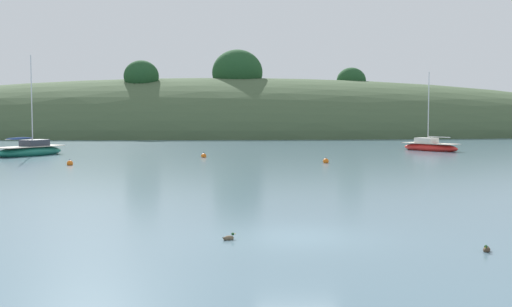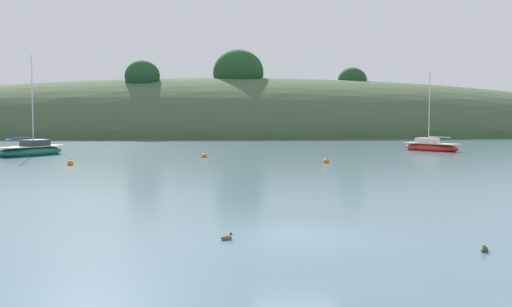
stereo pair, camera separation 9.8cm
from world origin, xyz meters
The scene contains 9 objects.
ground_plane centered at (0.00, 0.00, 0.00)m, with size 400.00×400.00×0.00m, color slate.
far_shoreline_hill centered at (0.01, 86.03, 0.07)m, with size 150.00×36.00×23.85m.
sailboat_orange_cutter centered at (18.73, 41.90, 0.38)m, with size 5.18×6.30×8.03m.
sailboat_yellow_far centered at (-18.78, 37.14, 0.42)m, with size 5.64×6.98×9.03m.
mooring_buoy_inner centered at (-12.87, 26.48, 0.12)m, with size 0.44×0.44×0.54m.
mooring_buoy_outer centered at (5.68, 27.33, 0.12)m, with size 0.44×0.44×0.54m.
mooring_buoy_channel centered at (-3.52, 33.76, 0.12)m, with size 0.44×0.44×0.54m.
duck_lone_right centered at (4.73, -2.26, 0.05)m, with size 0.34×0.40×0.24m.
duck_trailing centered at (-2.09, -0.29, 0.05)m, with size 0.40×0.33×0.24m.
Camera 1 is at (-2.43, -18.03, 3.66)m, focal length 43.32 mm.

